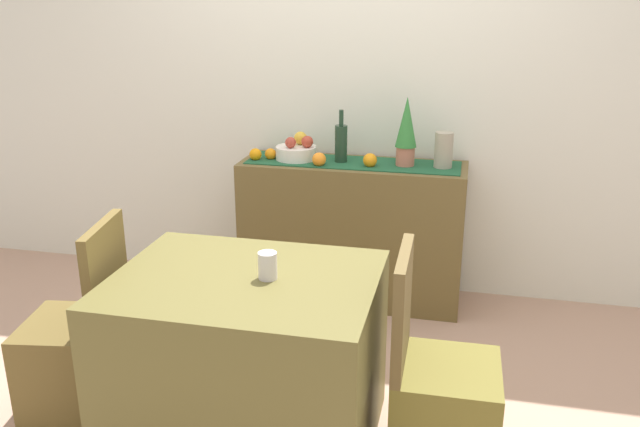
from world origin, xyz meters
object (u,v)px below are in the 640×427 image
at_px(wine_bottle, 341,143).
at_px(chair_near_window, 79,360).
at_px(dining_table, 248,360).
at_px(sideboard_console, 352,232).
at_px(ceramic_vase, 444,150).
at_px(coffee_cup, 268,266).
at_px(potted_plant, 406,130).
at_px(chair_by_corner, 440,408).
at_px(fruit_bowl, 296,153).

relative_size(wine_bottle, chair_near_window, 0.34).
height_order(dining_table, chair_near_window, chair_near_window).
xyz_separation_m(wine_bottle, chair_near_window, (-0.88, -1.43, -0.70)).
height_order(sideboard_console, wine_bottle, wine_bottle).
bearing_deg(ceramic_vase, chair_near_window, -135.57).
height_order(wine_bottle, coffee_cup, wine_bottle).
height_order(potted_plant, dining_table, potted_plant).
bearing_deg(potted_plant, ceramic_vase, -0.00).
relative_size(sideboard_console, ceramic_vase, 6.36).
xyz_separation_m(potted_plant, dining_table, (-0.47, -1.44, -0.69)).
height_order(wine_bottle, ceramic_vase, wine_bottle).
bearing_deg(ceramic_vase, potted_plant, 180.00).
bearing_deg(ceramic_vase, chair_by_corner, -86.09).
relative_size(potted_plant, coffee_cup, 3.67).
xyz_separation_m(ceramic_vase, dining_table, (-0.68, -1.44, -0.58)).
bearing_deg(wine_bottle, chair_near_window, -121.52).
distance_m(potted_plant, coffee_cup, 1.50).
relative_size(coffee_cup, chair_by_corner, 0.12).
xyz_separation_m(sideboard_console, fruit_bowl, (-0.34, 0.00, 0.47)).
height_order(sideboard_console, fruit_bowl, fruit_bowl).
bearing_deg(coffee_cup, ceramic_vase, 67.60).
xyz_separation_m(fruit_bowl, chair_by_corner, (0.95, -1.44, -0.63)).
height_order(wine_bottle, potted_plant, potted_plant).
distance_m(potted_plant, chair_by_corner, 1.67).
bearing_deg(dining_table, coffee_cup, 5.04).
relative_size(fruit_bowl, ceramic_vase, 1.16).
xyz_separation_m(potted_plant, chair_by_corner, (0.31, -1.44, -0.79)).
xyz_separation_m(sideboard_console, coffee_cup, (-0.08, -1.43, 0.37)).
height_order(fruit_bowl, dining_table, fruit_bowl).
bearing_deg(sideboard_console, dining_table, -96.75).
bearing_deg(coffee_cup, wine_bottle, 89.78).
xyz_separation_m(sideboard_console, wine_bottle, (-0.07, 0.00, 0.54)).
height_order(fruit_bowl, ceramic_vase, ceramic_vase).
distance_m(wine_bottle, dining_table, 1.56).
xyz_separation_m(dining_table, chair_by_corner, (0.78, -0.00, -0.10)).
bearing_deg(fruit_bowl, wine_bottle, 0.00).
height_order(fruit_bowl, chair_by_corner, fruit_bowl).
height_order(coffee_cup, chair_by_corner, chair_by_corner).
xyz_separation_m(coffee_cup, chair_near_window, (-0.87, -0.01, -0.53)).
xyz_separation_m(ceramic_vase, potted_plant, (-0.21, 0.00, 0.10)).
xyz_separation_m(wine_bottle, chair_by_corner, (0.68, -1.44, -0.70)).
relative_size(wine_bottle, potted_plant, 0.78).
relative_size(dining_table, chair_near_window, 1.15).
bearing_deg(potted_plant, coffee_cup, -104.78).
bearing_deg(potted_plant, chair_by_corner, -77.83).
bearing_deg(dining_table, fruit_bowl, 96.75).
xyz_separation_m(wine_bottle, dining_table, (-0.10, -1.44, -0.60)).
height_order(potted_plant, chair_near_window, potted_plant).
bearing_deg(potted_plant, sideboard_console, -180.00).
height_order(fruit_bowl, coffee_cup, fruit_bowl).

